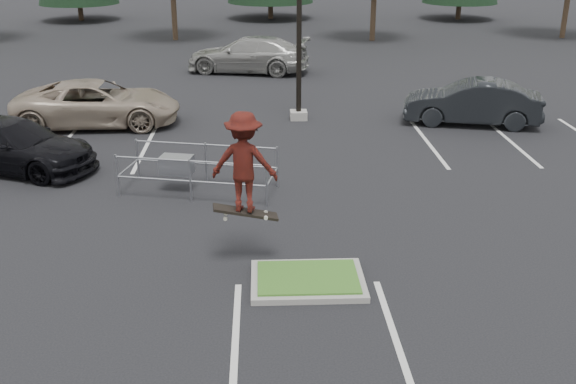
{
  "coord_description": "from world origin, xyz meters",
  "views": [
    {
      "loc": [
        -0.87,
        -11.51,
        6.48
      ],
      "look_at": [
        -0.32,
        1.5,
        1.33
      ],
      "focal_mm": 42.0,
      "sensor_mm": 36.0,
      "label": 1
    }
  ],
  "objects_px": {
    "skateboarder": "(244,163)",
    "car_l_black": "(9,145)",
    "car_far_silver": "(249,55)",
    "car_r_charc": "(472,102)",
    "cart_corral": "(182,165)",
    "car_l_tan": "(98,103)"
  },
  "relations": [
    {
      "from": "cart_corral",
      "to": "car_far_silver",
      "type": "distance_m",
      "value": 15.46
    },
    {
      "from": "cart_corral",
      "to": "car_r_charc",
      "type": "relative_size",
      "value": 0.89
    },
    {
      "from": "car_l_tan",
      "to": "car_far_silver",
      "type": "relative_size",
      "value": 0.97
    },
    {
      "from": "car_l_black",
      "to": "car_r_charc",
      "type": "height_order",
      "value": "car_r_charc"
    },
    {
      "from": "cart_corral",
      "to": "car_l_black",
      "type": "xyz_separation_m",
      "value": [
        -5.06,
        1.89,
        0.02
      ]
    },
    {
      "from": "car_l_tan",
      "to": "car_l_black",
      "type": "height_order",
      "value": "car_l_tan"
    },
    {
      "from": "car_far_silver",
      "to": "cart_corral",
      "type": "bearing_deg",
      "value": 7.3
    },
    {
      "from": "skateboarder",
      "to": "car_far_silver",
      "type": "xyz_separation_m",
      "value": [
        -0.16,
        19.48,
        -1.33
      ]
    },
    {
      "from": "car_l_black",
      "to": "car_r_charc",
      "type": "xyz_separation_m",
      "value": [
        14.5,
        4.13,
        0.05
      ]
    },
    {
      "from": "skateboarder",
      "to": "car_far_silver",
      "type": "relative_size",
      "value": 0.39
    },
    {
      "from": "skateboarder",
      "to": "car_l_black",
      "type": "xyz_separation_m",
      "value": [
        -6.8,
        6.0,
        -1.44
      ]
    },
    {
      "from": "car_r_charc",
      "to": "car_far_silver",
      "type": "distance_m",
      "value": 12.21
    },
    {
      "from": "skateboarder",
      "to": "car_l_tan",
      "type": "relative_size",
      "value": 0.4
    },
    {
      "from": "car_l_black",
      "to": "car_r_charc",
      "type": "distance_m",
      "value": 15.08
    },
    {
      "from": "cart_corral",
      "to": "car_far_silver",
      "type": "relative_size",
      "value": 0.72
    },
    {
      "from": "car_l_tan",
      "to": "car_far_silver",
      "type": "height_order",
      "value": "car_far_silver"
    },
    {
      "from": "cart_corral",
      "to": "skateboarder",
      "type": "height_order",
      "value": "skateboarder"
    },
    {
      "from": "car_l_tan",
      "to": "car_l_black",
      "type": "distance_m",
      "value": 4.74
    },
    {
      "from": "car_l_black",
      "to": "car_far_silver",
      "type": "relative_size",
      "value": 0.86
    },
    {
      "from": "car_far_silver",
      "to": "car_r_charc",
      "type": "bearing_deg",
      "value": 53.21
    },
    {
      "from": "car_l_tan",
      "to": "car_r_charc",
      "type": "relative_size",
      "value": 1.2
    },
    {
      "from": "cart_corral",
      "to": "car_l_black",
      "type": "height_order",
      "value": "car_l_black"
    }
  ]
}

